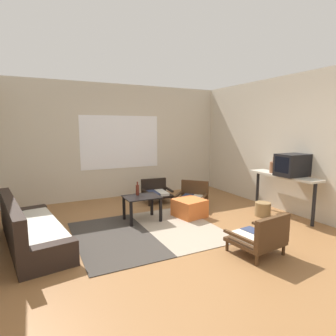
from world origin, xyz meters
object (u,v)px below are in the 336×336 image
Objects in this scene: couch at (30,231)px; crt_television at (292,165)px; clay_vase at (275,167)px; armchair_corner at (193,196)px; console_shelf at (284,180)px; glass_bottle at (137,190)px; wicker_basket at (263,209)px; coffee_table at (142,201)px; armchair_striped_foreground at (260,237)px; ottoman_orange at (189,208)px; armchair_by_window at (156,191)px.

crt_television is (4.37, -0.79, 0.79)m from couch.
couch is at bearing 174.81° from clay_vase.
console_shelf is (1.23, -1.29, 0.47)m from armchair_corner.
console_shelf reaches higher than armchair_corner.
crt_television is 2.88m from glass_bottle.
console_shelf is 0.35m from crt_television.
console_shelf is 5.80× the size of glass_bottle.
coffee_table is at bearing 160.50° from wicker_basket.
crt_television is at bearing -90.46° from clay_vase.
clay_vase is 1.23× the size of glass_bottle.
crt_television reaches higher than armchair_striped_foreground.
clay_vase is (1.23, -1.07, 0.69)m from armchair_corner.
armchair_corner is 3.36× the size of glass_bottle.
coffee_table is 0.93× the size of armchair_striped_foreground.
ottoman_orange is (-0.02, 1.80, -0.09)m from armchair_striped_foreground.
crt_television is at bearing -23.12° from coffee_table.
ottoman_orange is 1.77× the size of wicker_basket.
crt_television is (-0.00, -0.17, 0.31)m from console_shelf.
console_shelf is at bearing -19.75° from coffee_table.
couch is 2.73m from ottoman_orange.
armchair_corner reaches higher than coffee_table.
couch is at bearing -151.94° from armchair_by_window.
glass_bottle is (-0.80, -0.97, 0.32)m from armchair_by_window.
console_shelf is 0.31m from clay_vase.
armchair_corner is 1.77m from clay_vase.
armchair_corner is at bearing 139.16° from clay_vase.
couch is 3.96× the size of ottoman_orange.
crt_television reaches higher than clay_vase.
glass_bottle is (-0.93, 0.31, 0.39)m from ottoman_orange.
clay_vase reaches higher than couch.
glass_bottle is at bearing 154.82° from crt_television.
crt_television is at bearing -28.86° from ottoman_orange.
couch is 6.71× the size of clay_vase.
armchair_striped_foreground is (0.91, -1.98, -0.11)m from coffee_table.
clay_vase is (1.77, -1.78, 0.69)m from armchair_by_window.
wicker_basket is (1.42, -1.87, -0.10)m from armchair_by_window.
ottoman_orange is (0.90, -0.18, -0.19)m from coffee_table.
armchair_striped_foreground is at bearing -146.72° from console_shelf.
armchair_striped_foreground is 1.80m from ottoman_orange.
crt_television is at bearing 28.90° from armchair_striped_foreground.
ottoman_orange is (2.73, 0.11, -0.05)m from couch.
armchair_corner is at bearing 53.72° from ottoman_orange.
glass_bottle is at bearing 114.36° from armchair_striped_foreground.
console_shelf is at bearing -46.28° from armchair_corner.
armchair_by_window is 1.28m from ottoman_orange.
glass_bottle is at bearing -129.66° from armchair_by_window.
couch is 1.86m from coffee_table.
armchair_by_window is 2.60m from clay_vase.
clay_vase is at bearing -15.16° from coffee_table.
couch is at bearing 173.16° from wicker_basket.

